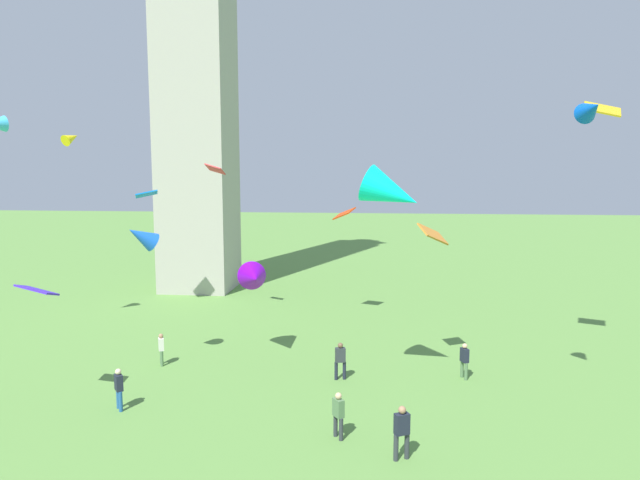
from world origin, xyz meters
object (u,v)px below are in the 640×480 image
at_px(kite_flying_11, 591,109).
at_px(person_4, 340,359).
at_px(person_3, 402,429).
at_px(kite_flying_0, 37,290).
at_px(kite_flying_5, 433,234).
at_px(kite_flying_2, 71,138).
at_px(kite_flying_7, 602,109).
at_px(kite_flying_6, 215,169).
at_px(person_2, 464,359).
at_px(person_0, 161,347).
at_px(kite_flying_9, 147,194).
at_px(kite_flying_10, 344,214).
at_px(person_1, 338,413).
at_px(kite_flying_4, 141,236).
at_px(kite_flying_1, 392,193).
at_px(kite_flying_8, 254,277).
at_px(person_5, 119,387).

bearing_deg(kite_flying_11, person_4, 152.75).
height_order(person_3, kite_flying_0, kite_flying_0).
distance_m(kite_flying_0, kite_flying_5, 16.95).
height_order(kite_flying_2, kite_flying_7, kite_flying_7).
bearing_deg(kite_flying_6, person_2, -14.50).
xyz_separation_m(person_0, kite_flying_2, (-10.03, 10.59, 10.64)).
relative_size(kite_flying_9, kite_flying_10, 1.07).
bearing_deg(person_2, person_1, 119.06).
relative_size(person_0, kite_flying_6, 1.28).
relative_size(person_1, kite_flying_7, 0.91).
xyz_separation_m(kite_flying_4, kite_flying_9, (-4.16, 10.49, 1.49)).
bearing_deg(person_2, kite_flying_9, 40.68).
relative_size(person_0, kite_flying_5, 0.94).
relative_size(kite_flying_1, kite_flying_6, 2.40).
bearing_deg(kite_flying_5, kite_flying_9, -66.41).
height_order(kite_flying_5, kite_flying_6, kite_flying_6).
bearing_deg(kite_flying_5, person_3, 39.84).
distance_m(person_0, kite_flying_8, 5.59).
relative_size(person_3, kite_flying_5, 1.09).
distance_m(person_0, person_2, 14.34).
bearing_deg(person_4, kite_flying_2, 133.76).
xyz_separation_m(person_5, kite_flying_1, (10.59, 2.42, 7.56)).
height_order(person_1, person_3, person_3).
bearing_deg(person_1, kite_flying_10, 146.63).
height_order(person_0, kite_flying_10, kite_flying_10).
bearing_deg(person_3, person_4, -96.55).
distance_m(person_1, kite_flying_9, 22.54).
distance_m(person_3, kite_flying_5, 10.47).
bearing_deg(kite_flying_2, kite_flying_7, -176.65).
bearing_deg(kite_flying_10, person_0, -96.17).
xyz_separation_m(person_4, kite_flying_7, (11.71, 2.93, 11.20)).
distance_m(kite_flying_5, kite_flying_9, 19.76).
bearing_deg(kite_flying_0, person_0, 63.47).
xyz_separation_m(kite_flying_0, kite_flying_1, (13.70, 2.51, 3.74)).
distance_m(person_4, kite_flying_9, 18.58).
relative_size(kite_flying_10, kite_flying_11, 1.22).
bearing_deg(kite_flying_6, kite_flying_8, -44.11).
bearing_deg(kite_flying_8, kite_flying_10, 46.18).
distance_m(kite_flying_5, kite_flying_7, 9.53).
bearing_deg(kite_flying_10, kite_flying_5, -26.08).
distance_m(person_1, kite_flying_10, 17.04).
height_order(kite_flying_4, kite_flying_6, kite_flying_6).
bearing_deg(kite_flying_4, kite_flying_8, 66.79).
relative_size(person_1, person_2, 1.02).
distance_m(person_3, kite_flying_1, 9.08).
xyz_separation_m(person_2, kite_flying_2, (-24.37, 10.88, 10.60)).
bearing_deg(kite_flying_0, kite_flying_5, 22.93).
height_order(kite_flying_6, kite_flying_11, kite_flying_11).
height_order(person_1, kite_flying_11, kite_flying_11).
bearing_deg(kite_flying_0, person_3, -9.13).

